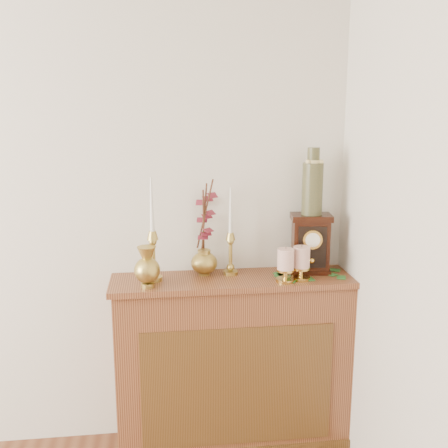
{
  "coord_description": "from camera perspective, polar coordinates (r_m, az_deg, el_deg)",
  "views": [
    {
      "loc": [
        1.03,
        -0.41,
        1.76
      ],
      "look_at": [
        1.34,
        2.05,
        1.22
      ],
      "focal_mm": 42.0,
      "sensor_mm": 36.0,
      "label": 1
    }
  ],
  "objects": [
    {
      "name": "console_shelf",
      "position": [
        2.85,
        1.03,
        -15.29
      ],
      "size": [
        1.24,
        0.34,
        0.93
      ],
      "color": "brown",
      "rests_on": "ground"
    },
    {
      "name": "candlestick_left",
      "position": [
        2.59,
        -7.74,
        -2.57
      ],
      "size": [
        0.09,
        0.09,
        0.51
      ],
      "rotation": [
        0.0,
        0.0,
        0.09
      ],
      "color": "tan",
      "rests_on": "console_shelf"
    },
    {
      "name": "candlestick_center",
      "position": [
        2.67,
        0.72,
        -2.48
      ],
      "size": [
        0.08,
        0.08,
        0.45
      ],
      "rotation": [
        0.0,
        0.0,
        -0.28
      ],
      "color": "tan",
      "rests_on": "console_shelf"
    },
    {
      "name": "bud_vase",
      "position": [
        2.51,
        -8.37,
        -4.7
      ],
      "size": [
        0.12,
        0.12,
        0.2
      ],
      "rotation": [
        0.0,
        0.0,
        0.23
      ],
      "color": "tan",
      "rests_on": "console_shelf"
    },
    {
      "name": "ginger_jar",
      "position": [
        2.68,
        -2.04,
        -0.74
      ],
      "size": [
        0.2,
        0.22,
        0.5
      ],
      "rotation": [
        0.0,
        0.0,
        0.24
      ],
      "color": "tan",
      "rests_on": "console_shelf"
    },
    {
      "name": "pillar_candle_left",
      "position": [
        2.59,
        6.72,
        -4.29
      ],
      "size": [
        0.09,
        0.09,
        0.18
      ],
      "rotation": [
        0.0,
        0.0,
        -0.43
      ],
      "color": "gold",
      "rests_on": "console_shelf"
    },
    {
      "name": "pillar_candle_right",
      "position": [
        2.63,
        8.42,
        -4.05
      ],
      "size": [
        0.09,
        0.09,
        0.18
      ],
      "rotation": [
        0.0,
        0.0,
        -0.04
      ],
      "color": "gold",
      "rests_on": "console_shelf"
    },
    {
      "name": "ivy_garland",
      "position": [
        2.73,
        10.97,
        -5.31
      ],
      "size": [
        0.49,
        0.2,
        0.09
      ],
      "rotation": [
        0.0,
        0.0,
        0.1
      ],
      "color": "#286124",
      "rests_on": "console_shelf"
    },
    {
      "name": "mantel_clock",
      "position": [
        2.75,
        9.39,
        -2.16
      ],
      "size": [
        0.22,
        0.17,
        0.31
      ],
      "rotation": [
        0.0,
        0.0,
        -0.13
      ],
      "color": "black",
      "rests_on": "console_shelf"
    },
    {
      "name": "ceramic_vase",
      "position": [
        2.69,
        9.61,
        4.23
      ],
      "size": [
        0.11,
        0.11,
        0.34
      ],
      "rotation": [
        0.0,
        0.0,
        -0.13
      ],
      "color": "#172F24",
      "rests_on": "mantel_clock"
    }
  ]
}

